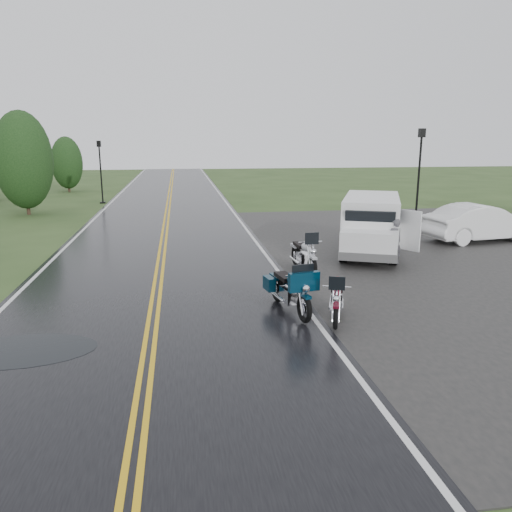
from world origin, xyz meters
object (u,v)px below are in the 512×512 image
at_px(person_at_van, 394,242).
at_px(lamp_post_far_right, 419,174).
at_px(motorcycle_red, 336,307).
at_px(van_white, 344,232).
at_px(sedan_white, 480,223).
at_px(motorcycle_teal, 305,297).
at_px(lamp_post_far_left, 101,172).
at_px(motorcycle_silver, 313,258).

bearing_deg(person_at_van, lamp_post_far_right, -133.47).
xyz_separation_m(motorcycle_red, lamp_post_far_right, (9.17, 14.80, 1.80)).
xyz_separation_m(van_white, sedan_white, (6.81, 2.68, -0.30)).
distance_m(motorcycle_teal, van_white, 6.27).
xyz_separation_m(motorcycle_teal, person_at_van, (4.38, 5.01, 0.11)).
relative_size(sedan_white, lamp_post_far_left, 1.14).
relative_size(van_white, sedan_white, 1.17).
bearing_deg(motorcycle_red, motorcycle_silver, 100.95).
relative_size(motorcycle_silver, van_white, 0.43).
relative_size(motorcycle_silver, sedan_white, 0.50).
distance_m(person_at_van, lamp_post_far_left, 22.37).
height_order(motorcycle_red, van_white, van_white).
xyz_separation_m(motorcycle_teal, sedan_white, (9.62, 8.27, 0.08)).
distance_m(person_at_van, sedan_white, 6.18).
bearing_deg(sedan_white, lamp_post_far_left, 40.63).
bearing_deg(motorcycle_teal, lamp_post_far_right, 45.52).
xyz_separation_m(motorcycle_red, lamp_post_far_left, (-8.41, 24.20, 1.47)).
height_order(person_at_van, lamp_post_far_left, lamp_post_far_left).
height_order(motorcycle_silver, person_at_van, person_at_van).
height_order(motorcycle_red, sedan_white, sedan_white).
bearing_deg(lamp_post_far_left, motorcycle_red, -70.83).
xyz_separation_m(motorcycle_red, motorcycle_teal, (-0.60, 0.48, 0.10)).
distance_m(van_white, sedan_white, 7.32).
xyz_separation_m(motorcycle_teal, lamp_post_far_left, (-7.82, 23.72, 1.37)).
height_order(motorcycle_red, motorcycle_teal, motorcycle_teal).
height_order(motorcycle_silver, lamp_post_far_right, lamp_post_far_right).
distance_m(motorcycle_teal, sedan_white, 12.69).
bearing_deg(van_white, lamp_post_far_right, 74.19).
xyz_separation_m(motorcycle_silver, lamp_post_far_right, (8.61, 10.72, 1.70)).
height_order(motorcycle_red, lamp_post_far_right, lamp_post_far_right).
bearing_deg(sedan_white, van_white, 103.63).
bearing_deg(person_at_van, lamp_post_far_left, -70.34).
relative_size(van_white, person_at_van, 3.45).
distance_m(motorcycle_silver, sedan_white, 9.67).
relative_size(motorcycle_silver, person_at_van, 1.48).
bearing_deg(lamp_post_far_left, person_at_van, -56.91).
height_order(van_white, lamp_post_far_left, lamp_post_far_left).
bearing_deg(sedan_white, person_at_van, 114.06).
relative_size(van_white, lamp_post_far_left, 1.33).
bearing_deg(motorcycle_teal, lamp_post_far_left, 98.05).
distance_m(motorcycle_red, motorcycle_teal, 0.77).
bearing_deg(motorcycle_teal, sedan_white, 30.49).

